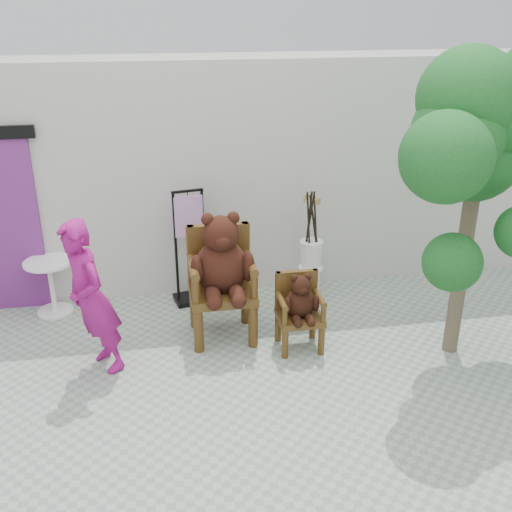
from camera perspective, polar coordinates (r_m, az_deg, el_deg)
The scene contains 9 objects.
ground_plane at distance 6.04m, azimuth 1.53°, elevation -14.01°, with size 60.00×60.00×0.00m, color #919C8C.
back_wall at distance 8.15m, azimuth -2.73°, elevation 7.95°, with size 9.00×1.00×3.00m, color beige.
chair_big at distance 6.74m, azimuth -3.31°, elevation -1.10°, with size 0.74×0.81×1.53m.
chair_small at distance 6.68m, azimuth 4.18°, elevation -4.57°, with size 0.50×0.50×0.92m.
person at distance 6.32m, azimuth -15.45°, elevation -3.91°, with size 0.62×0.41×1.71m, color #96126B.
cafe_table at distance 7.85m, azimuth -18.94°, elevation -2.24°, with size 0.60×0.60×0.70m.
display_stand at distance 7.69m, azimuth -6.26°, elevation -0.36°, with size 0.51×0.43×1.51m.
stool_bucket at distance 7.72m, azimuth 5.27°, elevation 0.23°, with size 0.32×0.32×1.45m.
tree at distance 6.27m, azimuth 20.85°, elevation 11.04°, with size 2.03×1.74×3.36m.
Camera 1 is at (-0.99, -4.69, 3.67)m, focal length 42.00 mm.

